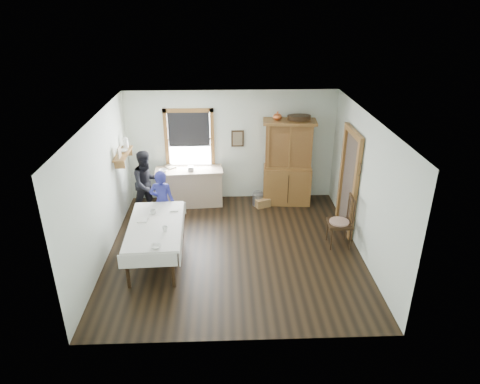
# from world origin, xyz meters

# --- Properties ---
(room) EXTENTS (5.01, 5.01, 2.70)m
(room) POSITION_xyz_m (0.00, 0.00, 1.35)
(room) COLOR black
(room) RESTS_ON ground
(window) EXTENTS (1.18, 0.07, 1.48)m
(window) POSITION_xyz_m (-1.00, 2.46, 1.62)
(window) COLOR white
(window) RESTS_ON room
(doorway) EXTENTS (0.09, 1.14, 2.22)m
(doorway) POSITION_xyz_m (2.46, 0.85, 1.16)
(doorway) COLOR #4C4036
(doorway) RESTS_ON room
(wall_shelf) EXTENTS (0.24, 1.00, 0.44)m
(wall_shelf) POSITION_xyz_m (-2.37, 1.54, 1.57)
(wall_shelf) COLOR #97602E
(wall_shelf) RESTS_ON room
(framed_picture) EXTENTS (0.30, 0.04, 0.40)m
(framed_picture) POSITION_xyz_m (0.15, 2.46, 1.55)
(framed_picture) COLOR #362413
(framed_picture) RESTS_ON room
(rug_beater) EXTENTS (0.01, 0.27, 0.27)m
(rug_beater) POSITION_xyz_m (2.45, 0.30, 1.72)
(rug_beater) COLOR black
(rug_beater) RESTS_ON room
(work_counter) EXTENTS (1.63, 0.72, 0.91)m
(work_counter) POSITION_xyz_m (-1.02, 2.11, 0.46)
(work_counter) COLOR tan
(work_counter) RESTS_ON room
(china_hutch) EXTENTS (1.26, 0.68, 2.08)m
(china_hutch) POSITION_xyz_m (1.34, 2.13, 1.04)
(china_hutch) COLOR #97602E
(china_hutch) RESTS_ON room
(dining_table) EXTENTS (1.11, 2.00, 0.78)m
(dining_table) POSITION_xyz_m (-1.49, -0.30, 0.39)
(dining_table) COLOR white
(dining_table) RESTS_ON room
(spindle_chair) EXTENTS (0.53, 0.53, 1.10)m
(spindle_chair) POSITION_xyz_m (2.13, 0.10, 0.55)
(spindle_chair) COLOR #362413
(spindle_chair) RESTS_ON room
(pail) EXTENTS (0.32, 0.32, 0.29)m
(pail) POSITION_xyz_m (0.63, 2.00, 0.14)
(pail) COLOR gray
(pail) RESTS_ON room
(wicker_basket) EXTENTS (0.41, 0.36, 0.20)m
(wicker_basket) POSITION_xyz_m (0.73, 1.92, 0.10)
(wicker_basket) COLOR tan
(wicker_basket) RESTS_ON room
(woman_blue) EXTENTS (0.53, 0.39, 1.34)m
(woman_blue) POSITION_xyz_m (-1.49, 0.74, 0.67)
(woman_blue) COLOR navy
(woman_blue) RESTS_ON room
(figure_dark) EXTENTS (0.89, 0.85, 1.44)m
(figure_dark) POSITION_xyz_m (-1.94, 1.61, 0.72)
(figure_dark) COLOR black
(figure_dark) RESTS_ON room
(table_cup_a) EXTENTS (0.13, 0.13, 0.09)m
(table_cup_a) POSITION_xyz_m (-1.58, 0.12, 0.83)
(table_cup_a) COLOR white
(table_cup_a) RESTS_ON dining_table
(table_cup_b) EXTENTS (0.14, 0.14, 0.10)m
(table_cup_b) POSITION_xyz_m (-1.27, -0.57, 0.83)
(table_cup_b) COLOR white
(table_cup_b) RESTS_ON dining_table
(table_bowl) EXTENTS (0.23, 0.23, 0.05)m
(table_bowl) POSITION_xyz_m (-1.36, -1.12, 0.81)
(table_bowl) COLOR white
(table_bowl) RESTS_ON dining_table
(counter_book) EXTENTS (0.30, 0.31, 0.02)m
(counter_book) POSITION_xyz_m (-1.57, 2.21, 0.92)
(counter_book) COLOR #73654D
(counter_book) RESTS_ON work_counter
(counter_bowl) EXTENTS (0.27, 0.27, 0.06)m
(counter_bowl) POSITION_xyz_m (-1.61, 1.97, 0.94)
(counter_bowl) COLOR white
(counter_bowl) RESTS_ON work_counter
(shelf_bowl) EXTENTS (0.22, 0.22, 0.05)m
(shelf_bowl) POSITION_xyz_m (-2.37, 1.55, 1.60)
(shelf_bowl) COLOR white
(shelf_bowl) RESTS_ON wall_shelf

